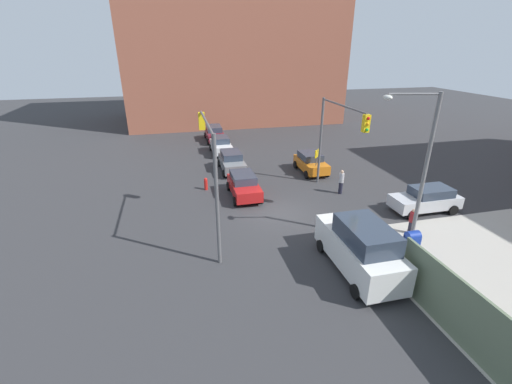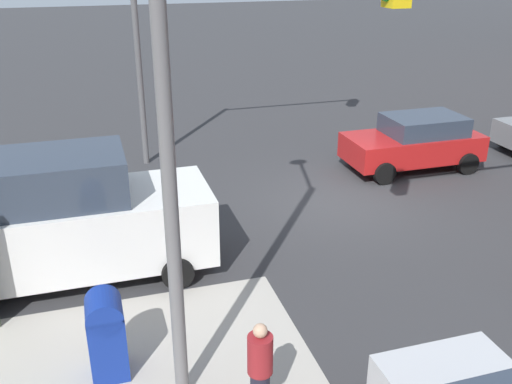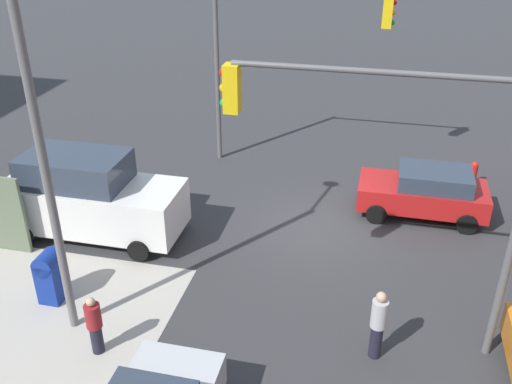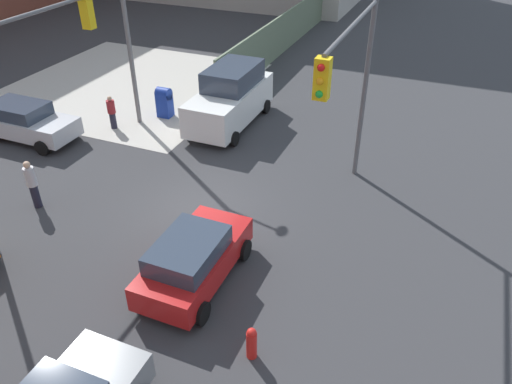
# 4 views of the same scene
# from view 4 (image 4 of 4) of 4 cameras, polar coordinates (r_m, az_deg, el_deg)

# --- Properties ---
(ground_plane) EXTENTS (120.00, 120.00, 0.00)m
(ground_plane) POSITION_cam_4_polar(r_m,az_deg,el_deg) (17.49, -6.78, -1.90)
(ground_plane) COLOR #333335
(sidewalk_corner) EXTENTS (12.00, 12.00, 0.01)m
(sidewalk_corner) POSITION_cam_4_polar(r_m,az_deg,el_deg) (28.67, -14.26, 11.83)
(sidewalk_corner) COLOR #ADA89E
(sidewalk_corner) RESTS_ON ground
(construction_fence) EXTENTS (19.87, 0.12, 2.40)m
(construction_fence) POSITION_cam_4_polar(r_m,az_deg,el_deg) (33.23, 3.40, 17.84)
(construction_fence) COLOR #607056
(construction_fence) RESTS_ON ground
(traffic_signal_nw_corner) EXTENTS (6.30, 0.36, 6.50)m
(traffic_signal_nw_corner) POSITION_cam_4_polar(r_m,az_deg,el_deg) (16.55, -25.58, 11.28)
(traffic_signal_nw_corner) COLOR #59595B
(traffic_signal_nw_corner) RESTS_ON ground
(traffic_signal_se_corner) EXTENTS (6.29, 0.36, 6.50)m
(traffic_signal_se_corner) POSITION_cam_4_polar(r_m,az_deg,el_deg) (15.60, 10.94, 12.71)
(traffic_signal_se_corner) COLOR #59595B
(traffic_signal_se_corner) RESTS_ON ground
(street_lamp_corner) EXTENTS (0.92, 2.62, 8.00)m
(street_lamp_corner) POSITION_cam_4_polar(r_m,az_deg,el_deg) (22.26, -14.04, 18.57)
(street_lamp_corner) COLOR slate
(street_lamp_corner) RESTS_ON ground
(mailbox_blue) EXTENTS (0.56, 0.64, 1.43)m
(mailbox_blue) POSITION_cam_4_polar(r_m,az_deg,el_deg) (24.10, -10.43, 10.16)
(mailbox_blue) COLOR navy
(mailbox_blue) RESTS_ON ground
(fire_hydrant) EXTENTS (0.26, 0.26, 0.94)m
(fire_hydrant) POSITION_cam_4_polar(r_m,az_deg,el_deg) (12.41, -0.51, -16.81)
(fire_hydrant) COLOR red
(fire_hydrant) RESTS_ON ground
(coupe_red) EXTENTS (4.04, 2.02, 1.62)m
(coupe_red) POSITION_cam_4_polar(r_m,az_deg,el_deg) (14.10, -7.14, -7.56)
(coupe_red) COLOR #B21919
(coupe_red) RESTS_ON ground
(coupe_silver) EXTENTS (2.02, 4.34, 1.62)m
(coupe_silver) POSITION_cam_4_polar(r_m,az_deg,el_deg) (23.68, -24.83, 7.35)
(coupe_silver) COLOR #B7BABF
(coupe_silver) RESTS_ON ground
(van_white_delivery) EXTENTS (5.40, 2.32, 2.62)m
(van_white_delivery) POSITION_cam_4_polar(r_m,az_deg,el_deg) (22.83, -2.94, 10.76)
(van_white_delivery) COLOR white
(van_white_delivery) RESTS_ON ground
(pedestrian_crossing) EXTENTS (0.36, 0.36, 1.79)m
(pedestrian_crossing) POSITION_cam_4_polar(r_m,az_deg,el_deg) (18.61, -24.22, 0.89)
(pedestrian_crossing) COLOR #B2B2B7
(pedestrian_crossing) RESTS_ON ground
(pedestrian_waiting) EXTENTS (0.36, 0.36, 1.54)m
(pedestrian_waiting) POSITION_cam_4_polar(r_m,az_deg,el_deg) (23.44, -16.16, 8.78)
(pedestrian_waiting) COLOR maroon
(pedestrian_waiting) RESTS_ON ground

